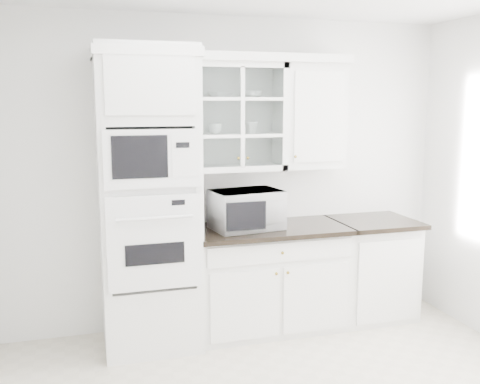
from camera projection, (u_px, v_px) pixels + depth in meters
name	position (u px, v px, depth m)	size (l,w,h in m)	color
room_shell	(282.00, 133.00, 3.41)	(4.00, 3.50, 2.70)	white
oven_column	(148.00, 201.00, 4.24)	(0.76, 0.68, 2.40)	white
base_cabinet_run	(269.00, 277.00, 4.67)	(1.32, 0.67, 0.92)	white
extra_base_cabinet	(371.00, 267.00, 4.95)	(0.72, 0.67, 0.92)	white
upper_cabinet_glass	(237.00, 117.00, 4.50)	(0.80, 0.33, 0.90)	white
upper_cabinet_solid	(311.00, 116.00, 4.69)	(0.55, 0.33, 0.90)	white
crown_molding	(225.00, 57.00, 4.37)	(2.14, 0.38, 0.07)	white
countertop_microwave	(246.00, 209.00, 4.50)	(0.56, 0.47, 0.33)	white
bowl_a	(221.00, 95.00, 4.44)	(0.19, 0.19, 0.05)	white
bowl_b	(251.00, 94.00, 4.51)	(0.19, 0.19, 0.06)	white
cup_a	(215.00, 129.00, 4.45)	(0.11, 0.11, 0.09)	white
cup_b	(251.00, 127.00, 4.54)	(0.11, 0.11, 0.10)	white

